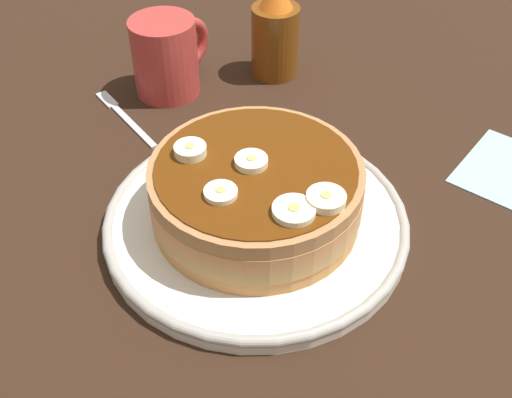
{
  "coord_description": "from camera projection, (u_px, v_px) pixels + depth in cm",
  "views": [
    {
      "loc": [
        -31.25,
        -24.99,
        40.25
      ],
      "look_at": [
        0.0,
        0.0,
        3.55
      ],
      "focal_mm": 43.25,
      "sensor_mm": 36.0,
      "label": 1
    }
  ],
  "objects": [
    {
      "name": "pancake_stack",
      "position": [
        255.0,
        192.0,
        0.54
      ],
      "size": [
        19.01,
        19.12,
        5.82
      ],
      "color": "#BF8147",
      "rests_on": "plate"
    },
    {
      "name": "fork",
      "position": [
        122.0,
        114.0,
        0.7
      ],
      "size": [
        4.32,
        12.81,
        0.5
      ],
      "color": "silver",
      "rests_on": "ground_plane"
    },
    {
      "name": "banana_slice_4",
      "position": [
        328.0,
        197.0,
        0.49
      ],
      "size": [
        3.21,
        3.21,
        0.97
      ],
      "color": "#F3EAB7",
      "rests_on": "pancake_stack"
    },
    {
      "name": "syrup_bottle",
      "position": [
        275.0,
        34.0,
        0.73
      ],
      "size": [
        5.71,
        5.71,
        11.97
      ],
      "color": "brown",
      "rests_on": "ground_plane"
    },
    {
      "name": "plate",
      "position": [
        256.0,
        220.0,
        0.56
      ],
      "size": [
        27.62,
        27.62,
        1.72
      ],
      "color": "silver",
      "rests_on": "ground_plane"
    },
    {
      "name": "banana_slice_3",
      "position": [
        190.0,
        151.0,
        0.53
      ],
      "size": [
        2.82,
        2.82,
        1.08
      ],
      "color": "beige",
      "rests_on": "pancake_stack"
    },
    {
      "name": "coffee_mug",
      "position": [
        167.0,
        55.0,
        0.71
      ],
      "size": [
        10.9,
        7.51,
        8.99
      ],
      "color": "#B23833",
      "rests_on": "ground_plane"
    },
    {
      "name": "ground_plane",
      "position": [
        256.0,
        239.0,
        0.58
      ],
      "size": [
        140.0,
        140.0,
        3.0
      ],
      "primitive_type": "cube",
      "color": "black"
    },
    {
      "name": "banana_slice_0",
      "position": [
        253.0,
        161.0,
        0.52
      ],
      "size": [
        2.85,
        2.85,
        0.88
      ],
      "color": "#F9F1C1",
      "rests_on": "pancake_stack"
    },
    {
      "name": "banana_slice_1",
      "position": [
        294.0,
        211.0,
        0.48
      ],
      "size": [
        3.45,
        3.45,
        0.79
      ],
      "color": "#F1EEC4",
      "rests_on": "pancake_stack"
    },
    {
      "name": "banana_slice_2",
      "position": [
        225.0,
        195.0,
        0.49
      ],
      "size": [
        2.74,
        2.74,
        0.72
      ],
      "color": "#FAEFC4",
      "rests_on": "pancake_stack"
    }
  ]
}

